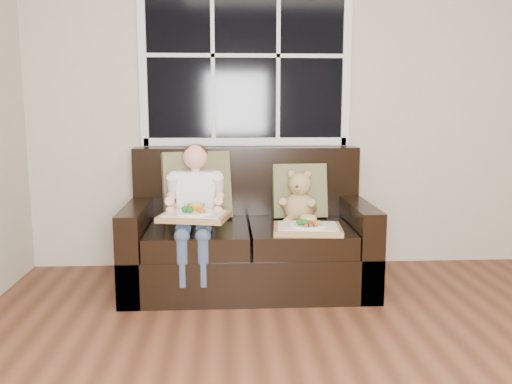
{
  "coord_description": "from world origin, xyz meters",
  "views": [
    {
      "loc": [
        -0.71,
        -1.77,
        1.28
      ],
      "look_at": [
        -0.51,
        1.85,
        0.69
      ],
      "focal_mm": 38.0,
      "sensor_mm": 36.0,
      "label": 1
    }
  ],
  "objects": [
    {
      "name": "tray_left",
      "position": [
        -0.92,
        1.69,
        0.58
      ],
      "size": [
        0.49,
        0.41,
        0.1
      ],
      "rotation": [
        0.0,
        0.0,
        -0.22
      ],
      "color": "#906541",
      "rests_on": "child"
    },
    {
      "name": "teddy_bear",
      "position": [
        -0.19,
        2.01,
        0.6
      ],
      "size": [
        0.27,
        0.32,
        0.39
      ],
      "rotation": [
        0.0,
        0.0,
        -0.29
      ],
      "color": "#A08554",
      "rests_on": "loveseat"
    },
    {
      "name": "pillow_right",
      "position": [
        -0.17,
        2.17,
        0.65
      ],
      "size": [
        0.4,
        0.2,
        0.41
      ],
      "rotation": [
        -0.21,
        0.0,
        0.05
      ],
      "color": "olive",
      "rests_on": "loveseat"
    },
    {
      "name": "child",
      "position": [
        -0.93,
        1.9,
        0.64
      ],
      "size": [
        0.38,
        0.59,
        0.86
      ],
      "color": "white",
      "rests_on": "loveseat"
    },
    {
      "name": "room_walls",
      "position": [
        0.0,
        0.0,
        1.59
      ],
      "size": [
        4.52,
        5.02,
        2.71
      ],
      "color": "#BCAE9C",
      "rests_on": "ground"
    },
    {
      "name": "loveseat",
      "position": [
        -0.56,
        2.02,
        0.31
      ],
      "size": [
        1.7,
        0.92,
        0.96
      ],
      "color": "black",
      "rests_on": "ground"
    },
    {
      "name": "pillow_left",
      "position": [
        -0.93,
        2.17,
        0.69
      ],
      "size": [
        0.53,
        0.33,
        0.5
      ],
      "rotation": [
        -0.21,
        0.0,
        0.23
      ],
      "color": "olive",
      "rests_on": "loveseat"
    },
    {
      "name": "window_back",
      "position": [
        -0.56,
        2.48,
        1.65
      ],
      "size": [
        1.62,
        0.04,
        1.37
      ],
      "color": "black",
      "rests_on": "room_walls"
    },
    {
      "name": "tray_right",
      "position": [
        -0.18,
        1.69,
        0.48
      ],
      "size": [
        0.47,
        0.38,
        0.1
      ],
      "rotation": [
        0.0,
        0.0,
        -0.09
      ],
      "color": "#906541",
      "rests_on": "loveseat"
    }
  ]
}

